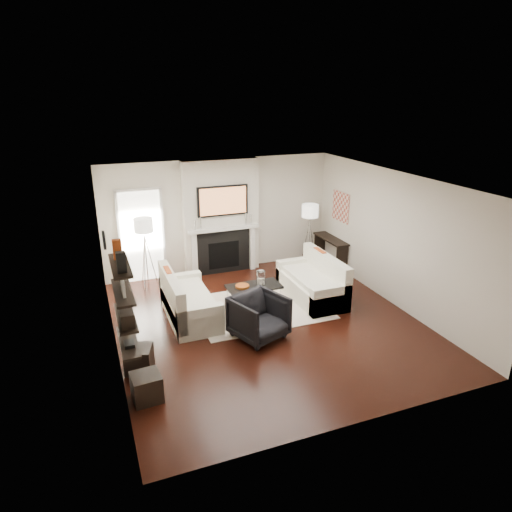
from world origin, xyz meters
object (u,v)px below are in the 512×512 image
object	(u,v)px
lamp_left_shade	(143,225)
loveseat_left_base	(190,308)
ottoman_near	(139,359)
loveseat_right_base	(311,289)
lamp_right_shade	(310,211)
armchair	(259,315)
coffee_table	(254,286)

from	to	relation	value
lamp_left_shade	loveseat_left_base	bearing A→B (deg)	-72.82
loveseat_left_base	ottoman_near	bearing A→B (deg)	-128.55
loveseat_right_base	lamp_right_shade	bearing A→B (deg)	64.79
ottoman_near	lamp_left_shade	bearing A→B (deg)	79.07
armchair	coffee_table	bearing A→B (deg)	51.99
lamp_right_shade	lamp_left_shade	bearing A→B (deg)	177.25
coffee_table	lamp_left_shade	size ratio (longest dim) A/B	2.75
loveseat_left_base	armchair	world-z (taller)	armchair
loveseat_left_base	armchair	size ratio (longest dim) A/B	2.08
armchair	ottoman_near	distance (m)	2.16
loveseat_right_base	coffee_table	xyz separation A→B (m)	(-1.24, 0.15, 0.19)
loveseat_left_base	armchair	xyz separation A→B (m)	(0.97, -1.17, 0.22)
ottoman_near	armchair	bearing A→B (deg)	7.62
armchair	lamp_left_shade	bearing A→B (deg)	96.26
coffee_table	lamp_right_shade	size ratio (longest dim) A/B	2.75
loveseat_left_base	lamp_left_shade	size ratio (longest dim) A/B	4.50
loveseat_right_base	loveseat_left_base	bearing A→B (deg)	178.85
loveseat_left_base	lamp_left_shade	bearing A→B (deg)	107.18
coffee_table	ottoman_near	bearing A→B (deg)	-148.33
loveseat_left_base	loveseat_right_base	world-z (taller)	same
loveseat_left_base	ottoman_near	world-z (taller)	loveseat_left_base
coffee_table	armchair	xyz separation A→B (m)	(-0.39, -1.27, 0.03)
coffee_table	lamp_left_shade	distance (m)	2.73
loveseat_right_base	armchair	bearing A→B (deg)	-145.44
loveseat_right_base	ottoman_near	xyz separation A→B (m)	(-3.76, -1.41, -0.01)
loveseat_left_base	coffee_table	distance (m)	1.37
coffee_table	lamp_right_shade	bearing A→B (deg)	36.31
loveseat_left_base	armchair	distance (m)	1.54
loveseat_right_base	ottoman_near	world-z (taller)	loveseat_right_base
armchair	ottoman_near	bearing A→B (deg)	166.59
loveseat_left_base	coffee_table	bearing A→B (deg)	3.98
armchair	lamp_right_shade	world-z (taller)	lamp_right_shade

